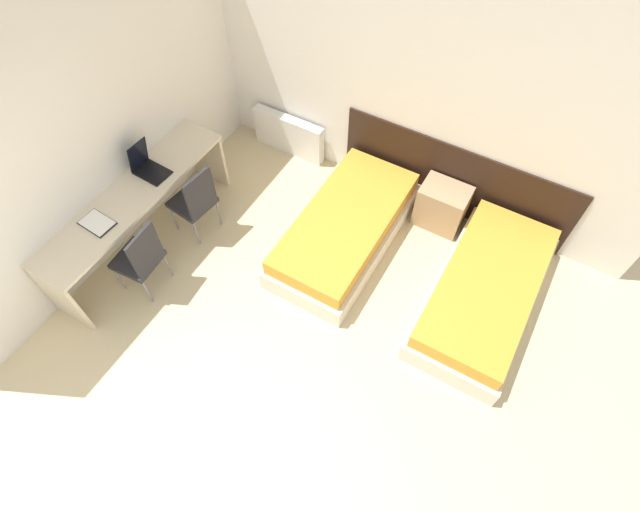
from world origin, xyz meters
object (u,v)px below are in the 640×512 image
Objects in this scene: bed_near_window at (345,229)px; nightstand at (442,206)px; chair_near_notebook at (141,257)px; laptop at (147,166)px; chair_near_laptop at (195,200)px; bed_near_door at (485,292)px.

nightstand is (0.77, 0.77, 0.05)m from bed_near_window.
chair_near_notebook is at bearing -134.47° from nightstand.
laptop reaches higher than nightstand.
chair_near_laptop is at bearing 85.87° from chair_near_notebook.
chair_near_laptop is at bearing 14.02° from laptop.
bed_near_window is 1.60m from chair_near_laptop.
chair_near_laptop is (-2.98, -0.64, 0.28)m from bed_near_door.
laptop is at bearing -158.79° from bed_near_window.
chair_near_laptop is at bearing -147.36° from nightstand.
bed_near_window is 1.00× the size of bed_near_door.
chair_near_notebook is at bearing -134.17° from bed_near_window.
chair_near_notebook is at bearing -153.67° from bed_near_door.
chair_near_laptop reaches higher than bed_near_door.
laptop is (-2.65, -1.50, 0.57)m from nightstand.
bed_near_window is at bearing 23.98° from laptop.
bed_near_window is 5.41× the size of laptop.
laptop is at bearing -150.47° from nightstand.
bed_near_door is 3.06m from chair_near_laptop.
chair_near_laptop is 0.57m from laptop.
chair_near_notebook reaches higher than bed_near_window.
chair_near_notebook is (0.00, -0.83, 0.00)m from chair_near_laptop.
bed_near_door is at bearing -44.98° from nightstand.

